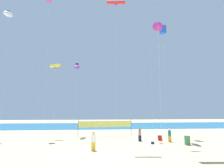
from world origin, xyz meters
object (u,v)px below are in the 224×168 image
(trash_barrel, at_px, (187,140))
(kite_violet_inflatable, at_px, (77,67))
(folding_beach_chair, at_px, (160,139))
(kite_yellow_tube, at_px, (55,66))
(volleyball_net, at_px, (105,125))
(kite_white_inflatable, at_px, (8,14))
(beachgoer_white_shirt, at_px, (93,140))
(kite_blue_diamond, at_px, (40,71))
(kite_red_tube, at_px, (116,3))
(beachgoer_teal_shirt, at_px, (170,135))
(kite_blue_box, at_px, (163,30))
(beachgoer_coral_shirt, at_px, (140,134))
(kite_magenta_delta, at_px, (158,26))
(beach_handbag, at_px, (153,143))

(trash_barrel, bearing_deg, kite_violet_inflatable, 144.06)
(folding_beach_chair, bearing_deg, kite_yellow_tube, 153.23)
(kite_yellow_tube, height_order, kite_violet_inflatable, kite_violet_inflatable)
(volleyball_net, relative_size, kite_white_inflatable, 0.42)
(beachgoer_white_shirt, height_order, kite_blue_diamond, kite_blue_diamond)
(kite_white_inflatable, distance_m, kite_blue_diamond, 9.79)
(kite_yellow_tube, distance_m, kite_red_tube, 12.80)
(beachgoer_teal_shirt, height_order, beachgoer_white_shirt, beachgoer_white_shirt)
(beachgoer_white_shirt, distance_m, trash_barrel, 10.51)
(trash_barrel, height_order, kite_blue_box, kite_blue_box)
(beachgoer_coral_shirt, height_order, kite_yellow_tube, kite_yellow_tube)
(beachgoer_coral_shirt, distance_m, beachgoer_white_shirt, 7.69)
(beachgoer_teal_shirt, relative_size, kite_blue_diamond, 0.14)
(kite_red_tube, bearing_deg, kite_violet_inflatable, 119.50)
(beachgoer_coral_shirt, xyz_separation_m, kite_yellow_tube, (-11.44, 5.05, 9.43))
(beachgoer_coral_shirt, bearing_deg, kite_violet_inflatable, 47.28)
(kite_magenta_delta, bearing_deg, beach_handbag, -167.78)
(beachgoer_coral_shirt, distance_m, folding_beach_chair, 2.68)
(beachgoer_coral_shirt, xyz_separation_m, kite_blue_diamond, (-15.02, 10.07, 9.65))
(beachgoer_white_shirt, height_order, trash_barrel, beachgoer_white_shirt)
(beachgoer_teal_shirt, xyz_separation_m, kite_white_inflatable, (-22.09, 6.02, 17.26))
(folding_beach_chair, height_order, trash_barrel, trash_barrel)
(beachgoer_teal_shirt, relative_size, trash_barrel, 1.61)
(beachgoer_white_shirt, bearing_deg, kite_red_tube, -26.41)
(trash_barrel, bearing_deg, folding_beach_chair, 154.67)
(kite_magenta_delta, height_order, kite_red_tube, kite_red_tube)
(kite_blue_box, bearing_deg, kite_magenta_delta, -114.77)
(kite_red_tube, bearing_deg, beach_handbag, 7.77)
(folding_beach_chair, height_order, kite_blue_diamond, kite_blue_diamond)
(beachgoer_coral_shirt, height_order, beachgoer_white_shirt, beachgoer_white_shirt)
(kite_white_inflatable, xyz_separation_m, kite_magenta_delta, (20.69, -7.03, -4.12))
(beachgoer_coral_shirt, distance_m, trash_barrel, 5.50)
(folding_beach_chair, xyz_separation_m, kite_white_inflatable, (-20.65, 6.89, 17.65))
(beachgoer_teal_shirt, bearing_deg, beach_handbag, -67.35)
(beachgoer_white_shirt, bearing_deg, kite_white_inflatable, 69.51)
(kite_violet_inflatable, bearing_deg, beach_handbag, -42.47)
(kite_violet_inflatable, xyz_separation_m, kite_blue_box, (13.55, -1.47, 6.02))
(beachgoer_coral_shirt, height_order, folding_beach_chair, beachgoer_coral_shirt)
(kite_white_inflatable, relative_size, kite_red_tube, 1.13)
(beachgoer_white_shirt, distance_m, volleyball_net, 10.59)
(beachgoer_teal_shirt, distance_m, trash_barrel, 2.44)
(kite_blue_diamond, relative_size, kite_blue_box, 0.64)
(beachgoer_white_shirt, bearing_deg, beachgoer_teal_shirt, -46.70)
(beachgoer_white_shirt, bearing_deg, kite_blue_box, -28.97)
(beachgoer_teal_shirt, relative_size, beachgoer_white_shirt, 0.87)
(trash_barrel, xyz_separation_m, beach_handbag, (-3.65, 0.87, -0.36))
(kite_violet_inflatable, bearing_deg, kite_blue_box, -6.21)
(kite_yellow_tube, bearing_deg, kite_magenta_delta, -27.32)
(kite_violet_inflatable, bearing_deg, trash_barrel, -35.94)
(beachgoer_white_shirt, bearing_deg, volleyball_net, 8.61)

